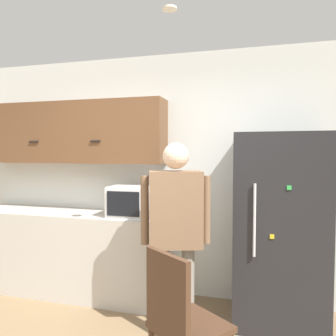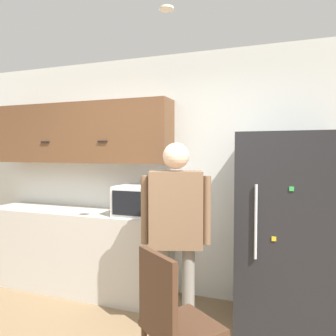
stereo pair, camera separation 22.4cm
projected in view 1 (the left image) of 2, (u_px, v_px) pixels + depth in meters
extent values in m
cube|color=silver|center=(165.00, 175.00, 3.74)|extent=(6.00, 0.06, 2.70)
cube|color=#BCB7AD|center=(67.00, 252.00, 3.76)|extent=(2.24, 0.59, 0.93)
cube|color=brown|center=(72.00, 133.00, 3.82)|extent=(2.24, 0.32, 0.70)
cube|color=black|center=(34.00, 142.00, 3.76)|extent=(0.12, 0.01, 0.01)
cube|color=black|center=(95.00, 141.00, 3.55)|extent=(0.12, 0.01, 0.01)
cube|color=white|center=(135.00, 201.00, 3.49)|extent=(0.50, 0.42, 0.32)
cube|color=black|center=(123.00, 204.00, 3.29)|extent=(0.35, 0.01, 0.25)
cube|color=#B2B2B2|center=(147.00, 205.00, 3.23)|extent=(0.07, 0.01, 0.26)
cylinder|color=gray|center=(163.00, 292.00, 2.84)|extent=(0.11, 0.11, 0.79)
cylinder|color=gray|center=(188.00, 292.00, 2.85)|extent=(0.11, 0.11, 0.79)
cube|color=brown|center=(176.00, 209.00, 2.81)|extent=(0.50, 0.35, 0.66)
sphere|color=beige|center=(176.00, 156.00, 2.78)|extent=(0.22, 0.22, 0.22)
cylinder|color=brown|center=(145.00, 210.00, 2.80)|extent=(0.07, 0.07, 0.59)
cylinder|color=brown|center=(206.00, 210.00, 2.82)|extent=(0.07, 0.07, 0.59)
cube|color=#232326|center=(279.00, 229.00, 3.07)|extent=(0.81, 0.68, 1.79)
cylinder|color=silver|center=(254.00, 220.00, 2.77)|extent=(0.02, 0.02, 0.63)
cube|color=green|center=(289.00, 188.00, 2.70)|extent=(0.04, 0.01, 0.04)
cube|color=yellow|center=(272.00, 237.00, 2.76)|extent=(0.04, 0.01, 0.04)
cube|color=#472D1E|center=(191.00, 327.00, 2.18)|extent=(0.61, 0.61, 0.04)
cube|color=#472D1E|center=(167.00, 294.00, 2.04)|extent=(0.35, 0.27, 0.51)
cylinder|color=white|center=(170.00, 9.00, 2.43)|extent=(0.11, 0.11, 0.01)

